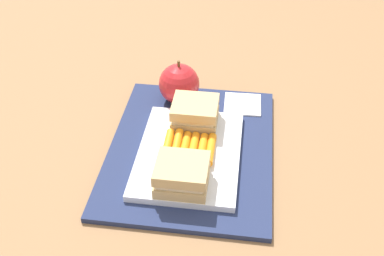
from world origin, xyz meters
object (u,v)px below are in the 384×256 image
sandwich_half_left (182,174)px  sandwich_half_right (195,113)px  apple (179,84)px  paper_napkin (243,104)px  food_tray (189,154)px  carrot_sticks_bundle (189,148)px

sandwich_half_left → sandwich_half_right: (0.16, 0.00, 0.00)m
sandwich_half_right → apple: size_ratio=0.90×
paper_napkin → apple: bearing=90.9°
food_tray → apple: (0.16, 0.04, 0.03)m
sandwich_half_left → carrot_sticks_bundle: sandwich_half_left is taller
carrot_sticks_bundle → apple: bearing=14.6°
sandwich_half_right → apple: bearing=27.1°
sandwich_half_left → food_tray: bearing=0.0°
food_tray → paper_napkin: (0.16, -0.08, -0.00)m
food_tray → paper_napkin: size_ratio=3.29×
sandwich_half_right → paper_napkin: 0.12m
food_tray → sandwich_half_right: (0.08, 0.00, 0.03)m
food_tray → sandwich_half_left: bearing=180.0°
paper_napkin → carrot_sticks_bundle: bearing=152.7°
carrot_sticks_bundle → food_tray: bearing=-174.3°
food_tray → paper_napkin: food_tray is taller
food_tray → carrot_sticks_bundle: size_ratio=2.66×
sandwich_half_right → food_tray: bearing=180.0°
sandwich_half_right → carrot_sticks_bundle: (-0.08, 0.00, -0.02)m
sandwich_half_left → apple: bearing=9.9°
sandwich_half_right → carrot_sticks_bundle: size_ratio=0.92×
apple → food_tray: bearing=-165.4°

